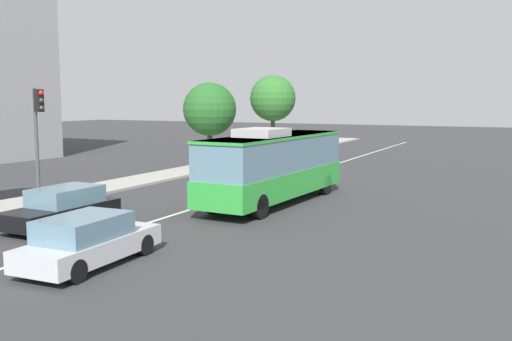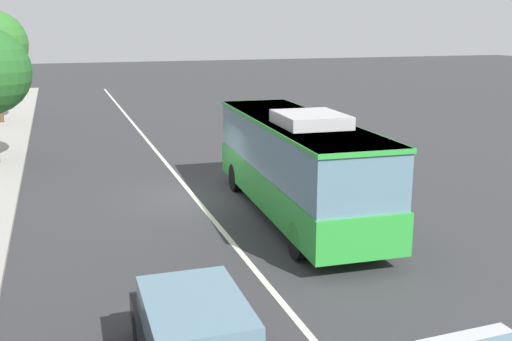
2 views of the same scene
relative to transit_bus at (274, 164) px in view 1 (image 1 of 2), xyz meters
The scene contains 9 objects.
ground_plane 4.47m from the transit_bus, 39.06° to the left, with size 160.00×160.00×0.00m, color #333335.
sidewalk_kerb 10.48m from the transit_bus, 72.14° to the left, with size 80.00×2.77×0.14m, color #9E9B93.
lane_centre_line 4.46m from the transit_bus, 39.06° to the left, with size 76.00×0.16×0.01m, color silver.
transit_bus is the anchor object (origin of this frame).
sedan_silver 11.48m from the transit_bus, behind, with size 4.56×1.95×1.46m.
sedan_black 9.42m from the transit_bus, 147.77° to the left, with size 4.53×1.88×1.46m.
traffic_light_mid_block 10.40m from the transit_bus, 122.33° to the left, with size 0.35×0.62×5.20m.
street_tree_kerbside_left 24.74m from the transit_bus, 24.64° to the left, with size 3.98×3.98×6.80m.
street_tree_kerbside_right 14.42m from the transit_bus, 42.39° to the left, with size 3.64×3.64×5.86m.
Camera 1 is at (-26.85, -13.28, 4.69)m, focal length 40.61 mm.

